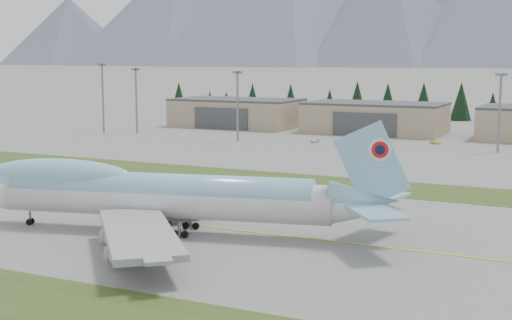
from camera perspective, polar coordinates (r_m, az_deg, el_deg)
The scene contains 11 objects.
ground at distance 113.53m, azimuth -4.62°, elevation -5.27°, with size 7000.00×7000.00×0.00m, color slate.
grass_strip_near at distance 84.20m, azimuth -17.96°, elevation -10.47°, with size 400.00×14.00×0.08m, color #2C4C1B.
grass_strip_far at distance 153.26m, azimuth 3.88°, elevation -1.75°, with size 400.00×18.00×0.08m, color #2C4C1B.
taxiway_line_main at distance 113.53m, azimuth -4.62°, elevation -5.27°, with size 400.00×0.40×0.02m, color yellow.
boeing_747_freighter at distance 108.98m, azimuth -7.65°, elevation -2.74°, with size 67.56×56.69×17.74m.
hangar_left at distance 276.38m, azimuth -1.53°, elevation 3.82°, with size 48.00×26.60×10.80m.
hangar_center at distance 256.07m, azimuth 9.50°, elevation 3.36°, with size 48.00×26.60×10.80m.
floodlight_masts at distance 216.27m, azimuth 7.77°, elevation 5.35°, with size 203.22×10.52×24.65m.
service_vehicle_a at distance 224.74m, azimuth 4.75°, elevation 1.41°, with size 1.49×3.70×1.26m, color white.
service_vehicle_b at distance 226.99m, azimuth 14.12°, elevation 1.26°, with size 1.22×3.48×1.15m, color gold.
conifer_belt at distance 312.47m, azimuth 15.79°, elevation 4.38°, with size 272.23×15.48×16.49m.
Camera 1 is at (55.81, -95.29, 26.32)m, focal length 50.00 mm.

